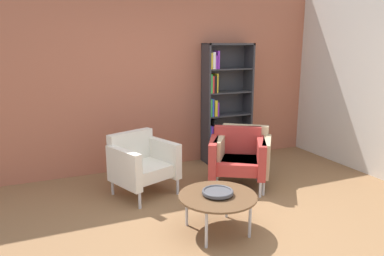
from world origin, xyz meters
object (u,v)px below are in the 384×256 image
Objects in this scene: coffee_table_low at (218,198)px; decorative_bowl at (218,192)px; armchair_by_bookshelf at (243,155)px; armchair_near_window at (237,157)px; bookshelf_tall at (222,104)px; armchair_spare_guest at (141,162)px.

decorative_bowl reaches higher than coffee_table_low.
coffee_table_low is 0.84× the size of armchair_by_bookshelf.
armchair_by_bookshelf is (0.12, 0.04, 0.00)m from armchair_near_window.
bookshelf_tall reaches higher than armchair_by_bookshelf.
armchair_by_bookshelf reaches higher than decorative_bowl.
decorative_bowl is 1.41m from armchair_by_bookshelf.
bookshelf_tall reaches higher than decorative_bowl.
coffee_table_low is at bearing -95.02° from armchair_by_bookshelf.
armchair_spare_guest is at bearing -152.82° from bookshelf_tall.
decorative_bowl is at bearing -98.48° from armchair_near_window.
coffee_table_low is 1.30m from armchair_near_window.
armchair_near_window is 0.13m from armchair_by_bookshelf.
armchair_near_window reaches higher than coffee_table_low.
bookshelf_tall is 2.03× the size of armchair_near_window.
bookshelf_tall is at bearing 60.97° from coffee_table_low.
armchair_spare_guest is (-0.43, 1.28, -0.02)m from decorative_bowl.
armchair_spare_guest reaches higher than coffee_table_low.
armchair_by_bookshelf is (0.94, 1.05, 0.04)m from coffee_table_low.
decorative_bowl is at bearing -119.03° from bookshelf_tall.
armchair_spare_guest is 0.94× the size of armchair_by_bookshelf.
decorative_bowl is 1.35m from armchair_spare_guest.
armchair_by_bookshelf is (-0.23, -1.05, -0.53)m from bookshelf_tall.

